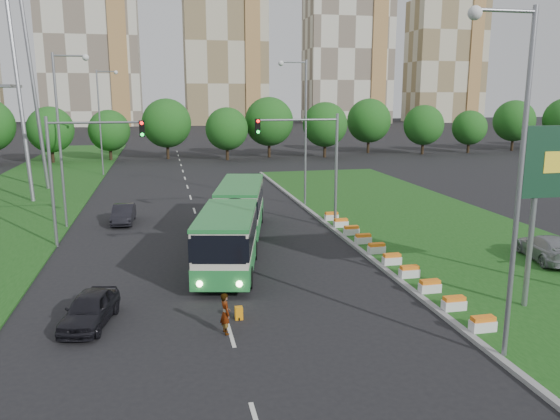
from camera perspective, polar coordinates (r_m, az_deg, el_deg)
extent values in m
plane|color=black|center=(28.00, -0.53, -7.34)|extent=(360.00, 360.00, 0.00)
cube|color=#194814|center=(39.59, 15.79, -1.90)|extent=(14.00, 60.00, 0.15)
cube|color=gray|center=(36.89, 6.19, -2.49)|extent=(0.30, 60.00, 0.18)
cube|color=#194814|center=(53.25, -25.73, 0.82)|extent=(12.00, 110.00, 0.10)
cylinder|color=gray|center=(25.91, 24.64, -3.58)|extent=(0.24, 0.24, 5.60)
cylinder|color=gray|center=(38.11, 5.88, 3.98)|extent=(0.20, 0.20, 8.00)
cylinder|color=gray|center=(37.02, 1.90, 9.40)|extent=(5.50, 0.14, 0.14)
cube|color=black|center=(36.47, -2.35, 8.73)|extent=(0.32, 0.32, 1.00)
cylinder|color=gray|center=(35.91, -22.77, 2.62)|extent=(0.20, 0.20, 8.00)
cylinder|color=gray|center=(35.15, -18.79, 8.64)|extent=(5.50, 0.14, 0.14)
cube|color=black|center=(34.97, -14.23, 8.24)|extent=(0.32, 0.32, 1.00)
cube|color=beige|center=(177.77, -19.28, 16.74)|extent=(28.00, 15.00, 52.00)
cube|color=#BDB698|center=(177.75, -5.78, 17.00)|extent=(25.00, 15.00, 50.00)
cube|color=beige|center=(186.48, 7.06, 16.27)|extent=(27.00, 15.00, 47.00)
cube|color=#BDB698|center=(200.33, 16.85, 14.55)|extent=(24.00, 14.00, 40.00)
cube|color=beige|center=(28.42, -3.67, -3.12)|extent=(2.67, 7.37, 2.88)
cube|color=beige|center=(37.56, -5.81, 0.56)|extent=(2.67, 8.97, 2.88)
cylinder|color=black|center=(32.59, -4.79, -1.27)|extent=(2.67, 1.33, 2.67)
cube|color=#227735|center=(28.69, -3.64, -4.97)|extent=(2.75, 7.42, 1.01)
cube|color=#227735|center=(37.76, -5.78, -0.87)|extent=(2.75, 9.02, 1.01)
cube|color=black|center=(28.30, -3.68, -2.18)|extent=(2.75, 7.42, 1.12)
cube|color=black|center=(37.47, -5.82, 1.28)|extent=(2.75, 9.02, 1.12)
imported|color=black|center=(23.91, -19.26, -9.74)|extent=(2.42, 4.27, 1.37)
imported|color=black|center=(41.56, -16.04, -0.41)|extent=(1.64, 4.21, 1.36)
imported|color=#909398|center=(33.99, 26.17, -3.56)|extent=(3.01, 5.31, 1.45)
imported|color=gray|center=(21.90, -5.73, -10.70)|extent=(0.51, 0.68, 1.68)
cube|color=orange|center=(23.35, -4.33, -10.68)|extent=(0.32, 0.28, 0.55)
cylinder|color=black|center=(23.31, -4.27, -11.29)|extent=(0.04, 0.13, 0.13)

